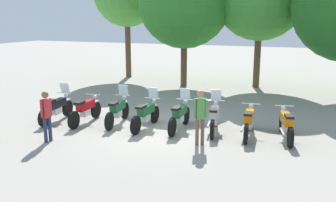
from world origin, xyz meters
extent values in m
plane|color=gray|center=(0.00, 0.00, 0.00)|extent=(80.00, 80.00, 0.00)
cylinder|color=black|center=(-4.19, 0.21, 0.32)|extent=(0.16, 0.65, 0.64)
cylinder|color=black|center=(-4.05, -1.34, 0.32)|extent=(0.16, 0.65, 0.64)
cube|color=silver|center=(-4.19, 0.21, 0.66)|extent=(0.15, 0.37, 0.04)
cube|color=black|center=(-4.13, -0.52, 0.67)|extent=(0.34, 0.97, 0.30)
cube|color=silver|center=(-4.12, -0.56, 0.40)|extent=(0.25, 0.42, 0.24)
cube|color=black|center=(-4.09, -0.91, 0.86)|extent=(0.28, 0.46, 0.08)
cylinder|color=silver|center=(-4.18, 0.12, 0.64)|extent=(0.07, 0.23, 0.64)
cylinder|color=silver|center=(-4.17, 0.03, 0.97)|extent=(0.62, 0.09, 0.04)
sphere|color=silver|center=(-4.18, 0.16, 0.85)|extent=(0.17, 0.17, 0.16)
cylinder|color=silver|center=(-4.25, -0.88, 0.34)|extent=(0.13, 0.70, 0.07)
cube|color=silver|center=(-4.18, 0.09, 1.17)|extent=(0.37, 0.16, 0.39)
cylinder|color=black|center=(-2.98, 0.38, 0.32)|extent=(0.13, 0.64, 0.64)
cylinder|color=black|center=(-2.91, -1.17, 0.32)|extent=(0.13, 0.64, 0.64)
cube|color=silver|center=(-2.98, 0.38, 0.66)|extent=(0.14, 0.37, 0.04)
cube|color=red|center=(-2.95, -0.35, 0.67)|extent=(0.31, 0.96, 0.30)
cube|color=silver|center=(-2.94, -0.40, 0.40)|extent=(0.24, 0.41, 0.24)
cube|color=black|center=(-2.93, -0.74, 0.86)|extent=(0.26, 0.45, 0.08)
cylinder|color=silver|center=(-2.98, 0.29, 0.64)|extent=(0.06, 0.23, 0.64)
cylinder|color=silver|center=(-2.97, 0.20, 0.97)|extent=(0.62, 0.07, 0.04)
sphere|color=silver|center=(-2.98, 0.33, 0.85)|extent=(0.17, 0.17, 0.16)
cylinder|color=silver|center=(-3.09, -0.70, 0.34)|extent=(0.10, 0.70, 0.07)
cylinder|color=black|center=(-1.87, 0.69, 0.32)|extent=(0.18, 0.65, 0.64)
cylinder|color=black|center=(-1.66, -0.85, 0.32)|extent=(0.18, 0.65, 0.64)
cube|color=silver|center=(-1.87, 0.69, 0.66)|extent=(0.17, 0.37, 0.04)
cube|color=#1E6033|center=(-1.77, -0.03, 0.67)|extent=(0.38, 0.98, 0.30)
cube|color=silver|center=(-1.77, -0.08, 0.40)|extent=(0.27, 0.43, 0.24)
cube|color=black|center=(-1.72, -0.43, 0.86)|extent=(0.30, 0.47, 0.08)
cylinder|color=silver|center=(-1.86, 0.60, 0.64)|extent=(0.08, 0.23, 0.64)
cylinder|color=silver|center=(-1.85, 0.51, 0.97)|extent=(0.62, 0.12, 0.04)
sphere|color=silver|center=(-1.86, 0.64, 0.85)|extent=(0.18, 0.18, 0.16)
cylinder|color=silver|center=(-1.88, -0.40, 0.34)|extent=(0.16, 0.70, 0.07)
cube|color=silver|center=(-1.85, 0.57, 1.17)|extent=(0.37, 0.18, 0.39)
cylinder|color=black|center=(-0.58, 0.61, 0.32)|extent=(0.11, 0.64, 0.64)
cylinder|color=black|center=(-0.60, -0.94, 0.32)|extent=(0.11, 0.64, 0.64)
cube|color=silver|center=(-0.58, 0.61, 0.66)|extent=(0.12, 0.36, 0.04)
cube|color=#1E6033|center=(-0.59, -0.11, 0.67)|extent=(0.27, 0.95, 0.30)
cube|color=silver|center=(-0.59, -0.16, 0.40)|extent=(0.23, 0.40, 0.24)
cube|color=black|center=(-0.59, -0.51, 0.86)|extent=(0.25, 0.44, 0.08)
cylinder|color=silver|center=(-0.58, 0.52, 0.64)|extent=(0.05, 0.23, 0.64)
cylinder|color=silver|center=(-0.58, 0.43, 0.97)|extent=(0.62, 0.04, 0.04)
sphere|color=silver|center=(-0.58, 0.56, 0.85)|extent=(0.16, 0.16, 0.16)
cylinder|color=silver|center=(-0.75, -0.46, 0.34)|extent=(0.08, 0.70, 0.07)
cube|color=silver|center=(-0.58, 0.49, 1.17)|extent=(0.36, 0.14, 0.39)
cylinder|color=black|center=(0.57, 0.87, 0.32)|extent=(0.12, 0.64, 0.64)
cylinder|color=black|center=(0.61, -0.68, 0.32)|extent=(0.12, 0.64, 0.64)
cube|color=silver|center=(0.57, 0.87, 0.66)|extent=(0.13, 0.36, 0.04)
cube|color=#1E6033|center=(0.59, 0.14, 0.67)|extent=(0.29, 0.96, 0.30)
cube|color=silver|center=(0.59, 0.09, 0.40)|extent=(0.23, 0.41, 0.24)
cube|color=black|center=(0.60, -0.26, 0.86)|extent=(0.25, 0.45, 0.08)
cylinder|color=silver|center=(0.57, 0.78, 0.64)|extent=(0.06, 0.23, 0.64)
cylinder|color=silver|center=(0.57, 0.69, 0.97)|extent=(0.62, 0.05, 0.04)
sphere|color=silver|center=(0.57, 0.82, 0.85)|extent=(0.16, 0.16, 0.16)
cylinder|color=silver|center=(0.44, -0.21, 0.34)|extent=(0.09, 0.70, 0.07)
cube|color=silver|center=(0.57, 0.75, 1.17)|extent=(0.36, 0.14, 0.39)
cylinder|color=black|center=(1.63, 1.08, 0.32)|extent=(0.21, 0.65, 0.64)
cylinder|color=black|center=(1.90, -0.44, 0.32)|extent=(0.21, 0.65, 0.64)
cube|color=silver|center=(1.63, 1.08, 0.66)|extent=(0.18, 0.38, 0.04)
cube|color=silver|center=(1.76, 0.37, 0.67)|extent=(0.42, 0.98, 0.30)
cube|color=silver|center=(1.77, 0.32, 0.40)|extent=(0.29, 0.43, 0.24)
cube|color=black|center=(1.83, -0.02, 0.86)|extent=(0.31, 0.48, 0.08)
cylinder|color=silver|center=(1.65, 0.99, 0.64)|extent=(0.09, 0.23, 0.64)
cylinder|color=silver|center=(1.66, 0.91, 0.97)|extent=(0.62, 0.15, 0.04)
sphere|color=silver|center=(1.64, 1.03, 0.85)|extent=(0.19, 0.19, 0.16)
cylinder|color=silver|center=(1.66, 0.00, 0.34)|extent=(0.19, 0.70, 0.07)
cube|color=silver|center=(1.65, 0.97, 1.17)|extent=(0.38, 0.19, 0.39)
cylinder|color=black|center=(2.89, 1.05, 0.32)|extent=(0.14, 0.65, 0.64)
cylinder|color=black|center=(3.00, -0.50, 0.32)|extent=(0.14, 0.65, 0.64)
cube|color=silver|center=(2.89, 1.05, 0.66)|extent=(0.15, 0.37, 0.04)
cube|color=orange|center=(2.94, 0.32, 0.67)|extent=(0.33, 0.97, 0.30)
cube|color=silver|center=(2.94, 0.27, 0.40)|extent=(0.25, 0.41, 0.24)
cube|color=black|center=(2.97, -0.08, 0.86)|extent=(0.27, 0.46, 0.08)
cylinder|color=silver|center=(2.90, 0.96, 0.64)|extent=(0.07, 0.23, 0.64)
cylinder|color=silver|center=(2.90, 0.87, 0.97)|extent=(0.62, 0.08, 0.04)
sphere|color=silver|center=(2.89, 1.00, 0.85)|extent=(0.17, 0.17, 0.16)
cylinder|color=silver|center=(2.81, -0.04, 0.34)|extent=(0.12, 0.70, 0.07)
cylinder|color=black|center=(3.94, 1.14, 0.32)|extent=(0.25, 0.65, 0.64)
cylinder|color=black|center=(4.30, -0.37, 0.32)|extent=(0.25, 0.65, 0.64)
cube|color=silver|center=(3.94, 1.14, 0.66)|extent=(0.20, 0.38, 0.04)
cube|color=orange|center=(4.11, 0.44, 0.67)|extent=(0.47, 0.98, 0.30)
cube|color=silver|center=(4.12, 0.39, 0.40)|extent=(0.31, 0.44, 0.24)
cube|color=black|center=(4.20, 0.05, 0.86)|extent=(0.34, 0.48, 0.08)
cylinder|color=silver|center=(3.96, 1.05, 0.64)|extent=(0.10, 0.23, 0.64)
cylinder|color=silver|center=(3.98, 0.97, 0.97)|extent=(0.61, 0.18, 0.04)
sphere|color=silver|center=(3.95, 1.09, 0.85)|extent=(0.19, 0.19, 0.16)
cylinder|color=silver|center=(4.04, 0.06, 0.34)|extent=(0.23, 0.70, 0.07)
cylinder|color=brown|center=(1.77, -1.09, 0.42)|extent=(0.15, 0.15, 0.84)
cylinder|color=brown|center=(1.62, -1.18, 0.42)|extent=(0.15, 0.15, 0.84)
cube|color=#4C8C47|center=(1.69, -1.13, 1.15)|extent=(0.29, 0.28, 0.63)
cylinder|color=#4C8C47|center=(1.83, -1.05, 1.17)|extent=(0.11, 0.11, 0.60)
cylinder|color=#4C8C47|center=(1.55, -1.21, 1.17)|extent=(0.11, 0.11, 0.60)
sphere|color=#A87A5B|center=(1.69, -1.13, 1.61)|extent=(0.31, 0.31, 0.23)
cylinder|color=#232D4C|center=(-2.88, -2.68, 0.39)|extent=(0.13, 0.13, 0.79)
cylinder|color=#232D4C|center=(-2.84, -2.52, 0.39)|extent=(0.13, 0.13, 0.79)
cube|color=#B22D33|center=(-2.86, -2.60, 1.08)|extent=(0.25, 0.26, 0.59)
cylinder|color=#B22D33|center=(-2.90, -2.75, 1.10)|extent=(0.10, 0.10, 0.56)
cylinder|color=#B22D33|center=(-2.82, -2.44, 1.10)|extent=(0.10, 0.10, 0.56)
sphere|color=brown|center=(-2.86, -2.60, 1.52)|extent=(0.26, 0.26, 0.21)
cylinder|color=brown|center=(-6.54, 9.96, 1.94)|extent=(0.36, 0.36, 3.88)
cylinder|color=brown|center=(-2.06, 8.21, 1.45)|extent=(0.36, 0.36, 2.91)
sphere|color=#2D7A28|center=(-2.06, 8.21, 4.71)|extent=(5.15, 5.15, 5.15)
cylinder|color=brown|center=(1.88, 9.32, 1.66)|extent=(0.36, 0.36, 3.32)
camera|label=1|loc=(4.70, -11.42, 3.82)|focal=38.96mm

